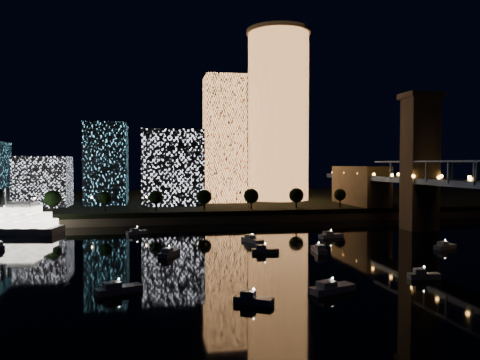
# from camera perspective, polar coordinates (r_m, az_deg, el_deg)

# --- Properties ---
(ground) EXTENTS (520.00, 520.00, 0.00)m
(ground) POSITION_cam_1_polar(r_m,az_deg,el_deg) (113.10, 5.78, -10.38)
(ground) COLOR black
(ground) RESTS_ON ground
(far_bank) EXTENTS (420.00, 160.00, 5.00)m
(far_bank) POSITION_cam_1_polar(r_m,az_deg,el_deg) (268.66, -3.91, -2.64)
(far_bank) COLOR black
(far_bank) RESTS_ON ground
(seawall) EXTENTS (420.00, 6.00, 3.00)m
(seawall) POSITION_cam_1_polar(r_m,az_deg,el_deg) (191.89, -1.17, -4.80)
(seawall) COLOR #6B5E4C
(seawall) RESTS_ON ground
(tower_cylindrical) EXTENTS (34.00, 34.00, 89.68)m
(tower_cylindrical) POSITION_cam_1_polar(r_m,az_deg,el_deg) (251.50, 4.69, 7.87)
(tower_cylindrical) COLOR #FF9B51
(tower_cylindrical) RESTS_ON far_bank
(tower_rectangular) EXTENTS (19.86, 19.86, 63.18)m
(tower_rectangular) POSITION_cam_1_polar(r_m,az_deg,el_deg) (237.48, -1.91, 4.99)
(tower_rectangular) COLOR #FF9B51
(tower_rectangular) RESTS_ON far_bank
(midrise_blocks) EXTENTS (111.67, 33.66, 38.50)m
(midrise_blocks) POSITION_cam_1_polar(r_m,az_deg,el_deg) (229.35, -17.32, 1.21)
(midrise_blocks) COLOR white
(midrise_blocks) RESTS_ON far_bank
(motorboats) EXTENTS (131.92, 91.07, 2.78)m
(motorboats) POSITION_cam_1_polar(r_m,az_deg,el_deg) (122.53, 1.20, -9.01)
(motorboats) COLOR silver
(motorboats) RESTS_ON ground
(esplanade_trees) EXTENTS (165.50, 6.56, 8.78)m
(esplanade_trees) POSITION_cam_1_polar(r_m,az_deg,el_deg) (194.43, -10.58, -2.09)
(esplanade_trees) COLOR black
(esplanade_trees) RESTS_ON far_bank
(street_lamps) EXTENTS (132.70, 0.70, 5.65)m
(street_lamps) POSITION_cam_1_polar(r_m,az_deg,el_deg) (200.54, -11.38, -2.39)
(street_lamps) COLOR black
(street_lamps) RESTS_ON far_bank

